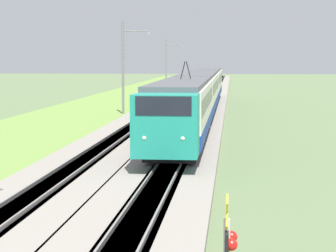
% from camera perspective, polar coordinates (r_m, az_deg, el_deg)
% --- Properties ---
extents(ballast_main, '(240.00, 4.40, 0.30)m').
position_cam_1_polar(ballast_main, '(62.33, -1.03, 1.23)').
color(ballast_main, gray).
rests_on(ballast_main, ground).
extents(ballast_adjacent, '(240.00, 4.40, 0.30)m').
position_cam_1_polar(ballast_adjacent, '(61.98, 2.94, 1.20)').
color(ballast_adjacent, gray).
rests_on(ballast_adjacent, ground).
extents(track_main, '(240.00, 1.57, 0.45)m').
position_cam_1_polar(track_main, '(62.33, -1.03, 1.24)').
color(track_main, '#4C4238').
rests_on(track_main, ground).
extents(track_adjacent, '(240.00, 1.57, 0.45)m').
position_cam_1_polar(track_adjacent, '(61.98, 2.94, 1.21)').
color(track_adjacent, '#4C4238').
rests_on(track_adjacent, ground).
extents(grass_verge, '(240.00, 12.07, 0.12)m').
position_cam_1_polar(grass_verge, '(63.33, -6.47, 1.19)').
color(grass_verge, olive).
rests_on(grass_verge, ground).
extents(passenger_train, '(58.52, 3.00, 5.08)m').
position_cam_1_polar(passenger_train, '(56.95, 2.72, 3.02)').
color(passenger_train, teal).
rests_on(passenger_train, ground).
extents(catenary_mast_mid, '(0.22, 2.56, 8.62)m').
position_cam_1_polar(catenary_mast_mid, '(60.49, -3.89, 5.15)').
color(catenary_mast_mid, slate).
rests_on(catenary_mast_mid, ground).
extents(catenary_mast_far, '(0.22, 2.56, 8.14)m').
position_cam_1_polar(catenary_mast_far, '(99.60, -0.12, 5.35)').
color(catenary_mast_far, slate).
rests_on(catenary_mast_far, ground).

